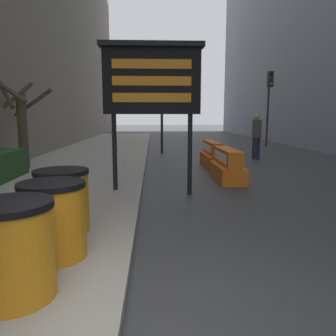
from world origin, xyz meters
TOP-DOWN VIEW (x-y plane):
  - bare_tree at (-3.77, 8.26)m, footprint 1.70×1.82m
  - barrel_drum_foreground at (-0.97, 0.74)m, footprint 0.74×0.74m
  - barrel_drum_middle at (-0.86, 1.58)m, footprint 0.74×0.74m
  - barrel_drum_back at (-0.99, 2.42)m, footprint 0.74×0.74m
  - message_board at (0.25, 5.03)m, footprint 2.15×0.36m
  - jersey_barrier_orange_near at (2.26, 6.61)m, footprint 0.64×1.84m
  - jersey_barrier_orange_far at (2.26, 9.00)m, footprint 0.52×1.96m
  - traffic_cone_near at (2.30, 9.34)m, footprint 0.32×0.32m
  - traffic_light_near_curb at (0.67, 12.99)m, footprint 0.28×0.44m
  - traffic_light_far_side at (6.67, 16.12)m, footprint 0.28×0.44m
  - pedestrian_worker at (4.37, 10.83)m, footprint 0.34×0.50m

SIDE VIEW (x-z plane):
  - traffic_cone_near at x=2.30m, z-range -0.01..0.57m
  - jersey_barrier_orange_near at x=2.26m, z-range -0.05..0.80m
  - jersey_barrier_orange_far at x=2.26m, z-range -0.05..0.81m
  - barrel_drum_foreground at x=-0.97m, z-range 0.13..1.00m
  - barrel_drum_middle at x=-0.86m, z-range 0.13..1.00m
  - barrel_drum_back at x=-0.99m, z-range 0.13..1.00m
  - pedestrian_worker at x=4.37m, z-range 0.16..1.97m
  - bare_tree at x=-3.77m, z-range 0.19..3.04m
  - message_board at x=0.25m, z-range 0.83..4.03m
  - traffic_light_near_curb at x=0.67m, z-range 0.91..4.95m
  - traffic_light_far_side at x=6.67m, z-range 0.92..5.03m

